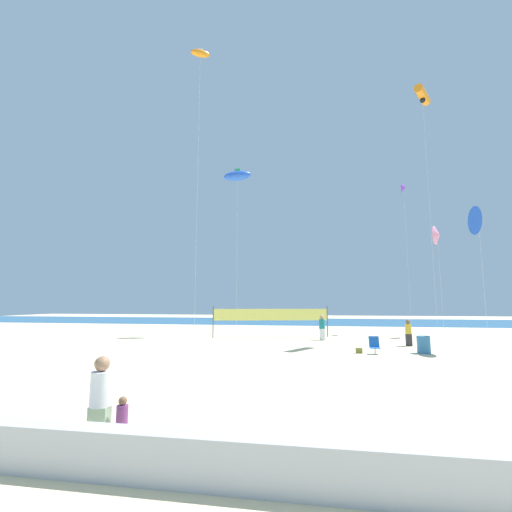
{
  "coord_description": "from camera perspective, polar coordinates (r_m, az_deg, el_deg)",
  "views": [
    {
      "loc": [
        3.03,
        -16.39,
        2.67
      ],
      "look_at": [
        -1.57,
        9.9,
        6.17
      ],
      "focal_mm": 24.94,
      "sensor_mm": 36.0,
      "label": 1
    }
  ],
  "objects": [
    {
      "name": "toddler_figure",
      "position": [
        7.66,
        -20.72,
        -23.5
      ],
      "size": [
        0.21,
        0.21,
        0.93
      ],
      "rotation": [
        0.0,
        0.0,
        0.3
      ],
      "color": "navy",
      "rests_on": "ground"
    },
    {
      "name": "mother_figure",
      "position": [
        7.7,
        -23.7,
        -20.25
      ],
      "size": [
        0.38,
        0.38,
        1.66
      ],
      "rotation": [
        0.0,
        0.0,
        -0.06
      ],
      "color": "#99B28C",
      "rests_on": "ground"
    },
    {
      "name": "kite_blue_delta",
      "position": [
        24.79,
        32.08,
        4.87
      ],
      "size": [
        0.52,
        1.73,
        8.33
      ],
      "color": "silver",
      "rests_on": "ground"
    },
    {
      "name": "volleyball_net",
      "position": [
        28.27,
        2.39,
        -9.55
      ],
      "size": [
        8.82,
        2.19,
        2.4
      ],
      "color": "#4C4C51",
      "rests_on": "ground"
    },
    {
      "name": "ground_plane",
      "position": [
        16.88,
        -0.56,
        -16.58
      ],
      "size": [
        120.0,
        120.0,
        0.0
      ],
      "primitive_type": "plane",
      "color": "beige"
    },
    {
      "name": "beachgoer_teal_shirt",
      "position": [
        26.35,
        10.55,
        -11.09
      ],
      "size": [
        0.41,
        0.41,
        1.79
      ],
      "rotation": [
        0.0,
        0.0,
        0.01
      ],
      "color": "white",
      "rests_on": "ground"
    },
    {
      "name": "beach_handbag",
      "position": [
        20.29,
        16.19,
        -14.36
      ],
      "size": [
        0.34,
        0.17,
        0.27
      ],
      "primitive_type": "cube",
      "color": "olive",
      "rests_on": "ground"
    },
    {
      "name": "kite_pink_delta",
      "position": [
        33.37,
        27.08,
        3.0
      ],
      "size": [
        1.18,
        1.58,
        9.08
      ],
      "color": "silver",
      "rests_on": "ground"
    },
    {
      "name": "trash_barrel",
      "position": [
        21.4,
        25.3,
        -12.73
      ],
      "size": [
        0.67,
        0.67,
        0.9
      ],
      "primitive_type": "cylinder",
      "color": "teal",
      "rests_on": "ground"
    },
    {
      "name": "ocean_band",
      "position": [
        52.14,
        6.69,
        -10.36
      ],
      "size": [
        120.0,
        20.0,
        0.01
      ],
      "primitive_type": "cube",
      "color": "#28608C",
      "rests_on": "ground"
    },
    {
      "name": "boardwalk_ledge",
      "position": [
        6.59,
        -20.62,
        -27.54
      ],
      "size": [
        28.0,
        0.44,
        0.73
      ],
      "primitive_type": "cube",
      "color": "#B7B7BC",
      "rests_on": "ground"
    },
    {
      "name": "beachgoer_mustard_shirt",
      "position": [
        24.5,
        23.26,
        -11.11
      ],
      "size": [
        0.37,
        0.37,
        1.62
      ],
      "rotation": [
        0.0,
        0.0,
        0.77
      ],
      "color": "#2D2D33",
      "rests_on": "ground"
    },
    {
      "name": "kite_orange_tube",
      "position": [
        32.32,
        25.12,
        22.27
      ],
      "size": [
        1.71,
        2.39,
        18.71
      ],
      "color": "silver",
      "rests_on": "ground"
    },
    {
      "name": "kite_violet_delta",
      "position": [
        37.24,
        22.59,
        10.04
      ],
      "size": [
        0.59,
        0.99,
        14.02
      ],
      "color": "silver",
      "rests_on": "ground"
    },
    {
      "name": "folding_beach_chair",
      "position": [
        20.29,
        18.47,
        -13.34
      ],
      "size": [
        0.52,
        0.65,
        0.89
      ],
      "rotation": [
        0.0,
        0.0,
        -0.08
      ],
      "color": "#1959B2",
      "rests_on": "ground"
    },
    {
      "name": "kite_blue_inflatable",
      "position": [
        32.91,
        -2.99,
        12.72
      ],
      "size": [
        2.7,
        1.5,
        14.71
      ],
      "color": "silver",
      "rests_on": "ground"
    },
    {
      "name": "kite_orange_inflatable",
      "position": [
        31.18,
        -8.92,
        29.34
      ],
      "size": [
        1.59,
        1.48,
        21.81
      ],
      "color": "silver",
      "rests_on": "ground"
    }
  ]
}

